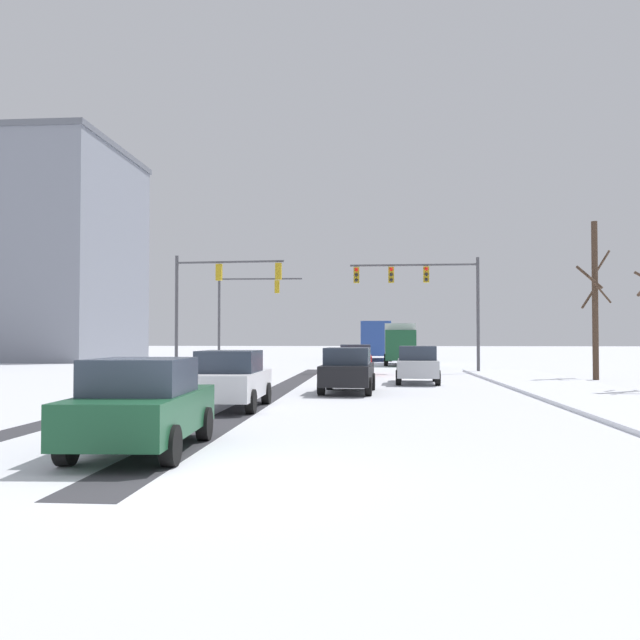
{
  "coord_description": "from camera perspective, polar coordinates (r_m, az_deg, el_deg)",
  "views": [
    {
      "loc": [
        2.42,
        -9.09,
        1.97
      ],
      "look_at": [
        0.0,
        21.06,
        2.8
      ],
      "focal_mm": 36.78,
      "sensor_mm": 36.0,
      "label": 1
    }
  ],
  "objects": [
    {
      "name": "bare_tree_sidewalk_far",
      "position": [
        33.44,
        22.8,
        1.74
      ],
      "size": [
        1.54,
        1.54,
        7.48
      ],
      "color": "#423023",
      "rests_on": "ground"
    },
    {
      "name": "wheel_track_right_lane",
      "position": [
        25.33,
        -12.62,
        -5.99
      ],
      "size": [
        0.87,
        33.09,
        0.01
      ],
      "primitive_type": "cube",
      "color": "#38383D",
      "rests_on": "ground"
    },
    {
      "name": "office_building_far_left_block",
      "position": [
        65.36,
        -24.91,
        5.21
      ],
      "size": [
        19.42,
        15.98,
        19.03
      ],
      "color": "gray",
      "rests_on": "ground"
    },
    {
      "name": "sidewalk_kerb_right",
      "position": [
        23.85,
        22.51,
        -6.05
      ],
      "size": [
        4.0,
        33.09,
        0.12
      ],
      "primitive_type": "cube",
      "color": "white",
      "rests_on": "ground"
    },
    {
      "name": "car_white_fourth",
      "position": [
        18.5,
        -7.81,
        -5.13
      ],
      "size": [
        1.86,
        4.11,
        1.62
      ],
      "color": "silver",
      "rests_on": "ground"
    },
    {
      "name": "wheel_track_left_lane",
      "position": [
        24.46,
        -3.75,
        -6.18
      ],
      "size": [
        1.01,
        33.09,
        0.01
      ],
      "primitive_type": "cube",
      "color": "#38383D",
      "rests_on": "ground"
    },
    {
      "name": "ground_plane",
      "position": [
        9.61,
        -10.38,
        -13.38
      ],
      "size": [
        300.0,
        300.0,
        0.0
      ],
      "primitive_type": "plane",
      "color": "silver"
    },
    {
      "name": "car_black_third",
      "position": [
        23.61,
        2.43,
        -4.37
      ],
      "size": [
        1.98,
        4.18,
        1.62
      ],
      "color": "black",
      "rests_on": "ground"
    },
    {
      "name": "car_silver_second",
      "position": [
        28.77,
        8.48,
        -3.85
      ],
      "size": [
        2.0,
        4.18,
        1.62
      ],
      "color": "#B7BABF",
      "rests_on": "ground"
    },
    {
      "name": "car_dark_green_fifth",
      "position": [
        11.79,
        -15.18,
        -7.13
      ],
      "size": [
        2.0,
        4.18,
        1.62
      ],
      "color": "#194C2D",
      "rests_on": "ground"
    },
    {
      "name": "box_truck_delivery",
      "position": [
        48.59,
        6.97,
        -1.96
      ],
      "size": [
        2.45,
        7.45,
        3.02
      ],
      "color": "#194C2D",
      "rests_on": "ground"
    },
    {
      "name": "car_red_lead",
      "position": [
        35.02,
        3.12,
        -3.46
      ],
      "size": [
        1.87,
        4.12,
        1.62
      ],
      "color": "red",
      "rests_on": "ground"
    },
    {
      "name": "traffic_signal_near_right",
      "position": [
        37.41,
        9.18,
        2.83
      ],
      "size": [
        7.25,
        0.43,
        6.5
      ],
      "color": "#47474C",
      "rests_on": "ground"
    },
    {
      "name": "bus_oncoming",
      "position": [
        59.5,
        5.01,
        -1.54
      ],
      "size": [
        2.91,
        11.07,
        3.38
      ],
      "color": "#284793",
      "rests_on": "ground"
    },
    {
      "name": "traffic_signal_near_left",
      "position": [
        36.19,
        -9.24,
        2.69
      ],
      "size": [
        6.09,
        0.61,
        6.5
      ],
      "color": "#47474C",
      "rests_on": "ground"
    },
    {
      "name": "traffic_signal_far_left",
      "position": [
        46.17,
        -6.81,
        1.48
      ],
      "size": [
        5.94,
        0.41,
        6.5
      ],
      "color": "#47474C",
      "rests_on": "ground"
    }
  ]
}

